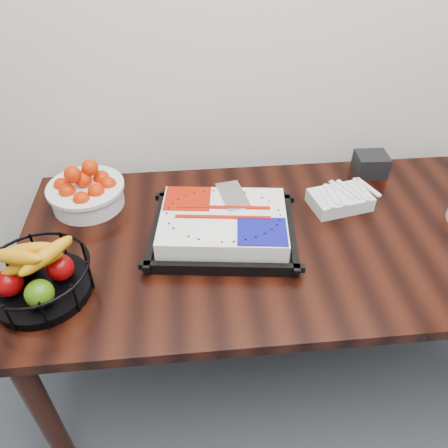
{
  "coord_description": "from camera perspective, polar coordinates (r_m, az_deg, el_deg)",
  "views": [
    {
      "loc": [
        -0.29,
        0.87,
        1.77
      ],
      "look_at": [
        -0.19,
        1.98,
        0.83
      ],
      "focal_mm": 35.0,
      "sensor_mm": 36.0,
      "label": 1
    }
  ],
  "objects": [
    {
      "name": "table",
      "position": [
        1.61,
        6.58,
        -3.76
      ],
      "size": [
        1.8,
        0.9,
        0.75
      ],
      "color": "black",
      "rests_on": "ground"
    },
    {
      "name": "cake_tray",
      "position": [
        1.5,
        -0.11,
        -0.25
      ],
      "size": [
        0.53,
        0.44,
        0.1
      ],
      "color": "black",
      "rests_on": "table"
    },
    {
      "name": "tangerine_bowl",
      "position": [
        1.71,
        -17.64,
        4.55
      ],
      "size": [
        0.29,
        0.29,
        0.18
      ],
      "color": "white",
      "rests_on": "table"
    },
    {
      "name": "fruit_basket",
      "position": [
        1.41,
        -23.14,
        -6.27
      ],
      "size": [
        0.32,
        0.32,
        0.17
      ],
      "color": "black",
      "rests_on": "table"
    },
    {
      "name": "fork_bag",
      "position": [
        1.71,
        14.89,
        3.14
      ],
      "size": [
        0.24,
        0.18,
        0.06
      ],
      "color": "silver",
      "rests_on": "table"
    },
    {
      "name": "napkin_box",
      "position": [
        1.92,
        18.59,
        7.4
      ],
      "size": [
        0.13,
        0.11,
        0.09
      ],
      "primitive_type": "cube",
      "rotation": [
        0.0,
        0.0,
        -0.04
      ],
      "color": "black",
      "rests_on": "table"
    }
  ]
}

